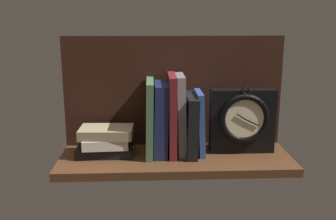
{
  "coord_description": "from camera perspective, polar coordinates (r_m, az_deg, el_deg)",
  "views": [
    {
      "loc": [
        -7.71,
        -114.7,
        43.05
      ],
      "look_at": [
        -2.2,
        2.96,
        14.06
      ],
      "focal_mm": 41.88,
      "sensor_mm": 36.0,
      "label": 1
    }
  ],
  "objects": [
    {
      "name": "book_black_skeptic",
      "position": [
        1.23,
        3.33,
        -2.11
      ],
      "size": [
        3.67,
        16.84,
        18.71
      ],
      "primitive_type": "cube",
      "rotation": [
        0.0,
        0.02,
        0.0
      ],
      "color": "black",
      "rests_on": "ground_plane"
    },
    {
      "name": "ground_plane",
      "position": [
        1.23,
        1.09,
        -7.25
      ],
      "size": [
        71.68,
        25.16,
        2.5
      ],
      "primitive_type": "cube",
      "color": "#4C2D19"
    },
    {
      "name": "book_navy_bierce",
      "position": [
        1.22,
        -1.06,
        -1.32
      ],
      "size": [
        4.81,
        14.49,
        22.49
      ],
      "primitive_type": "cube",
      "rotation": [
        0.0,
        0.03,
        0.0
      ],
      "color": "#192147",
      "rests_on": "ground_plane"
    },
    {
      "name": "back_panel",
      "position": [
        1.29,
        0.79,
        2.72
      ],
      "size": [
        71.68,
        1.2,
        36.29
      ],
      "primitive_type": "cube",
      "color": "black",
      "rests_on": "ground_plane"
    },
    {
      "name": "book_blue_modern",
      "position": [
        1.23,
        4.64,
        -1.84
      ],
      "size": [
        2.62,
        12.04,
        19.82
      ],
      "primitive_type": "cube",
      "rotation": [
        0.0,
        -0.04,
        0.0
      ],
      "color": "#2D4C8E",
      "rests_on": "ground_plane"
    },
    {
      "name": "book_maroon_dawkins",
      "position": [
        1.22,
        0.6,
        -0.69
      ],
      "size": [
        2.34,
        15.35,
        25.07
      ],
      "primitive_type": "cube",
      "rotation": [
        0.0,
        -0.0,
        0.0
      ],
      "color": "maroon",
      "rests_on": "ground_plane"
    },
    {
      "name": "book_stack_side",
      "position": [
        1.24,
        -9.05,
        -4.52
      ],
      "size": [
        17.51,
        11.29,
        8.99
      ],
      "color": "black",
      "rests_on": "ground_plane"
    },
    {
      "name": "framed_clock",
      "position": [
        1.25,
        10.81,
        -1.48
      ],
      "size": [
        20.32,
        6.26,
        21.66
      ],
      "color": "black",
      "rests_on": "ground_plane"
    },
    {
      "name": "book_green_romantic",
      "position": [
        1.22,
        -2.68,
        -1.12
      ],
      "size": [
        2.58,
        16.13,
        23.38
      ],
      "primitive_type": "cube",
      "rotation": [
        0.0,
        0.02,
        0.0
      ],
      "color": "#476B44",
      "rests_on": "ground_plane"
    },
    {
      "name": "book_gray_chess",
      "position": [
        1.22,
        1.86,
        -0.69
      ],
      "size": [
        3.14,
        12.2,
        25.06
      ],
      "primitive_type": "cube",
      "rotation": [
        0.0,
        -0.03,
        0.0
      ],
      "color": "gray",
      "rests_on": "ground_plane"
    }
  ]
}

